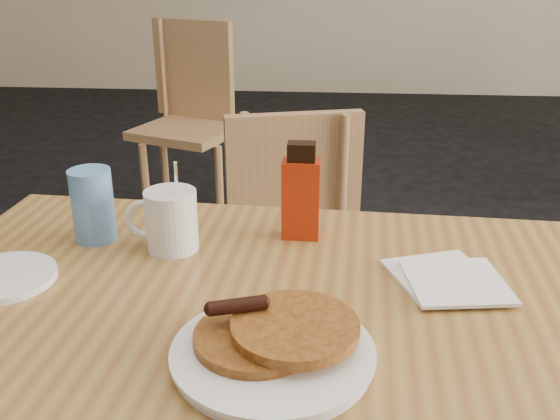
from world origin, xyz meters
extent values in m
cube|color=olive|center=(-0.03, -0.07, 0.73)|extent=(1.18, 0.82, 0.04)
cube|color=tan|center=(-0.03, -0.07, 0.71)|extent=(1.22, 0.86, 0.02)
cylinder|color=tan|center=(0.46, 0.23, 0.35)|extent=(0.04, 0.04, 0.71)
cube|color=tan|center=(-0.03, 0.58, 0.41)|extent=(0.46, 0.46, 0.04)
cube|color=tan|center=(-0.03, 0.75, 0.63)|extent=(0.38, 0.14, 0.42)
cylinder|color=tan|center=(-0.18, 0.42, 0.19)|extent=(0.04, 0.04, 0.39)
cylinder|color=tan|center=(0.13, 0.73, 0.19)|extent=(0.04, 0.04, 0.39)
cube|color=tan|center=(-0.60, 1.93, 0.46)|extent=(0.55, 0.55, 0.04)
cube|color=tan|center=(-0.60, 2.12, 0.71)|extent=(0.41, 0.19, 0.47)
cylinder|color=tan|center=(-0.77, 1.76, 0.22)|extent=(0.04, 0.04, 0.44)
cylinder|color=tan|center=(-0.43, 2.10, 0.22)|extent=(0.04, 0.04, 0.44)
cylinder|color=white|center=(0.00, -0.21, 0.76)|extent=(0.26, 0.26, 0.02)
cylinder|color=white|center=(0.00, -0.21, 0.77)|extent=(0.27, 0.27, 0.01)
cylinder|color=#96611F|center=(-0.02, -0.20, 0.78)|extent=(0.16, 0.16, 0.01)
cylinder|color=#96611F|center=(0.03, -0.20, 0.79)|extent=(0.17, 0.17, 0.01)
cylinder|color=black|center=(-0.05, -0.18, 0.81)|extent=(0.08, 0.04, 0.02)
cylinder|color=white|center=(-0.20, 0.10, 0.80)|extent=(0.09, 0.09, 0.11)
torus|color=white|center=(-0.25, 0.10, 0.80)|extent=(0.07, 0.01, 0.07)
cylinder|color=black|center=(-0.20, 0.10, 0.85)|extent=(0.08, 0.08, 0.01)
cylinder|color=white|center=(-0.19, 0.10, 0.84)|extent=(0.02, 0.06, 0.16)
cube|color=maroon|center=(0.02, 0.17, 0.82)|extent=(0.07, 0.04, 0.15)
cube|color=black|center=(0.02, 0.17, 0.91)|extent=(0.05, 0.03, 0.03)
cube|color=white|center=(0.26, 0.03, 0.75)|extent=(0.19, 0.19, 0.01)
cube|color=white|center=(0.27, 0.00, 0.76)|extent=(0.17, 0.17, 0.01)
cylinder|color=#5A91D5|center=(-0.35, 0.13, 0.82)|extent=(0.08, 0.08, 0.13)
cylinder|color=white|center=(-0.45, -0.04, 0.76)|extent=(0.21, 0.21, 0.01)
camera|label=1|loc=(0.07, -0.88, 1.24)|focal=40.00mm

